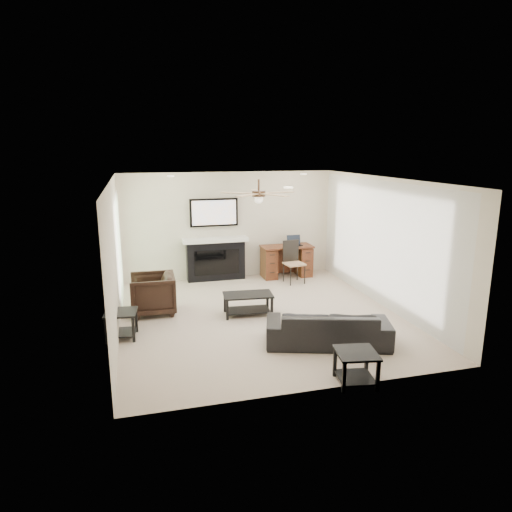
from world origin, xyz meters
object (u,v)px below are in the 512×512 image
(sofa, at_px, (328,327))
(armchair, at_px, (153,294))
(fireplace_unit, at_px, (215,240))
(desk, at_px, (287,261))
(coffee_table, at_px, (248,304))

(sofa, xyz_separation_m, armchair, (-2.60, 2.15, 0.09))
(fireplace_unit, xyz_separation_m, desk, (1.69, -0.17, -0.57))
(armchair, relative_size, fireplace_unit, 0.43)
(fireplace_unit, bearing_deg, desk, -5.77)
(sofa, distance_m, armchair, 3.38)
(coffee_table, height_order, desk, desk)
(armchair, bearing_deg, coffee_table, 73.27)
(sofa, distance_m, fireplace_unit, 4.24)
(sofa, height_order, coffee_table, sofa)
(sofa, bearing_deg, coffee_table, -43.23)
(armchair, bearing_deg, desk, 119.44)
(coffee_table, bearing_deg, desk, 61.40)
(sofa, bearing_deg, fireplace_unit, -57.83)
(sofa, height_order, fireplace_unit, fireplace_unit)
(sofa, bearing_deg, armchair, -22.17)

